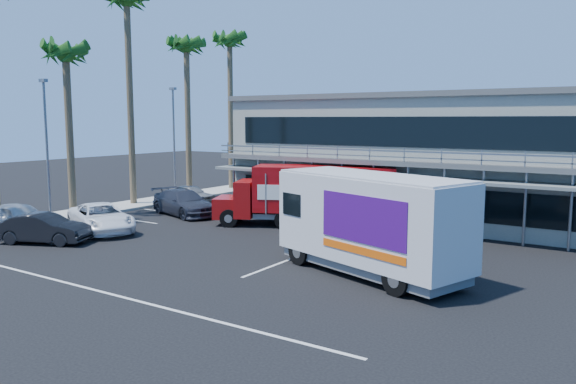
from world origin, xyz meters
The scene contains 16 objects.
ground centered at (0.00, 0.00, 0.00)m, with size 120.00×120.00×0.00m, color black.
building centered at (3.00, 14.94, 3.66)m, with size 22.40×12.00×7.30m.
curb_strip centered at (-15.00, 6.00, 0.08)m, with size 3.00×32.00×0.16m, color #A5A399.
palm_c centered at (-14.90, 3.00, 9.21)m, with size 2.80×2.80×10.75m.
palm_d centered at (-15.20, 8.00, 12.80)m, with size 2.80×2.80×14.75m.
palm_e centered at (-14.70, 13.00, 10.57)m, with size 2.80×2.80×12.25m.
palm_f centered at (-15.10, 18.50, 11.47)m, with size 2.80×2.80×13.25m.
light_pole_near centered at (-14.20, 1.00, 4.50)m, with size 0.50×0.25×8.09m.
light_pole_far centered at (-14.20, 11.00, 4.50)m, with size 0.50×0.25×8.09m.
red_truck centered at (-1.08, 8.21, 1.82)m, with size 9.91×6.17×3.32m.
white_van centered at (5.79, 1.00, 2.03)m, with size 8.26×5.06×3.82m.
parked_car_a centered at (-12.38, -2.00, 0.82)m, with size 1.93×4.80×1.64m, color #B1B3B8.
parked_car_b centered at (-9.50, -2.50, 0.71)m, with size 1.50×4.31×1.42m, color black.
parked_car_c centered at (-9.50, 0.80, 0.74)m, with size 2.45×5.31×1.48m, color white.
parked_car_d centered at (-9.50, 6.97, 0.77)m, with size 2.17×5.34×1.55m, color #2A2C38.
parked_car_e centered at (-12.50, 10.80, 0.65)m, with size 1.54×3.83×1.31m, color gray.
Camera 1 is at (14.58, -18.00, 5.84)m, focal length 35.00 mm.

